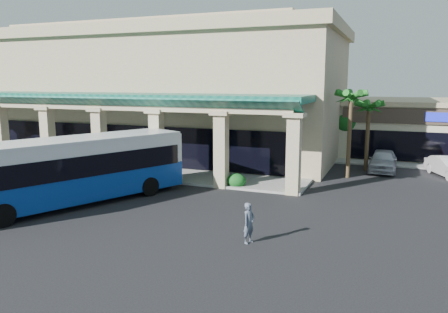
% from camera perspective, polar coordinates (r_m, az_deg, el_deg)
% --- Properties ---
extents(ground, '(110.00, 110.00, 0.00)m').
position_cam_1_polar(ground, '(23.30, -8.62, -6.54)').
color(ground, black).
extents(main_building, '(30.80, 14.80, 11.35)m').
position_cam_1_polar(main_building, '(40.25, -7.32, 8.53)').
color(main_building, tan).
rests_on(main_building, ground).
extents(arcade, '(30.00, 6.20, 5.70)m').
position_cam_1_polar(arcade, '(32.67, -14.97, 3.03)').
color(arcade, '#0E5749').
rests_on(arcade, ground).
extents(palm_0, '(2.40, 2.40, 6.60)m').
position_cam_1_polar(palm_0, '(30.60, 16.08, 3.39)').
color(palm_0, '#195E1A').
rests_on(palm_0, ground).
extents(palm_1, '(2.40, 2.40, 5.80)m').
position_cam_1_polar(palm_1, '(33.55, 18.25, 3.13)').
color(palm_1, '#195E1A').
rests_on(palm_1, ground).
extents(broadleaf_tree, '(2.60, 2.60, 4.81)m').
position_cam_1_polar(broadleaf_tree, '(38.71, 15.70, 3.34)').
color(broadleaf_tree, '#114C17').
rests_on(broadleaf_tree, ground).
extents(transit_bus, '(8.02, 12.80, 3.56)m').
position_cam_1_polar(transit_bus, '(24.55, -18.75, -1.84)').
color(transit_bus, navy).
rests_on(transit_bus, ground).
extents(pedestrian, '(0.57, 0.71, 1.68)m').
position_cam_1_polar(pedestrian, '(17.92, 3.27, -8.66)').
color(pedestrian, '#4F596C').
rests_on(pedestrian, ground).
extents(car_silver, '(1.99, 4.72, 1.60)m').
position_cam_1_polar(car_silver, '(33.94, 20.05, -0.49)').
color(car_silver, '#B6B9C6').
rests_on(car_silver, ground).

